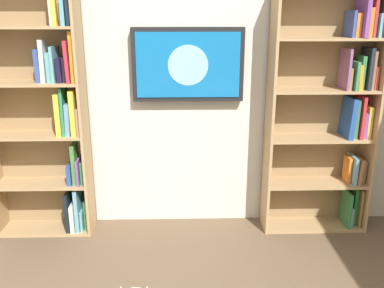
# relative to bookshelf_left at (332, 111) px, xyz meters

# --- Properties ---
(wall_back) EXTENTS (4.52, 0.06, 2.70)m
(wall_back) POSITION_rel_bookshelf_left_xyz_m (1.23, -0.17, 0.33)
(wall_back) COLOR beige
(wall_back) RESTS_ON ground
(bookshelf_left) EXTENTS (0.85, 0.28, 1.99)m
(bookshelf_left) POSITION_rel_bookshelf_left_xyz_m (0.00, 0.00, 0.00)
(bookshelf_left) COLOR tan
(bookshelf_left) RESTS_ON ground
(bookshelf_right) EXTENTS (0.78, 0.28, 2.10)m
(bookshelf_right) POSITION_rel_bookshelf_left_xyz_m (2.28, 0.00, 0.01)
(bookshelf_right) COLOR tan
(bookshelf_right) RESTS_ON ground
(wall_mounted_tv) EXTENTS (0.88, 0.07, 0.58)m
(wall_mounted_tv) POSITION_rel_bookshelf_left_xyz_m (1.16, -0.08, 0.36)
(wall_mounted_tv) COLOR black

